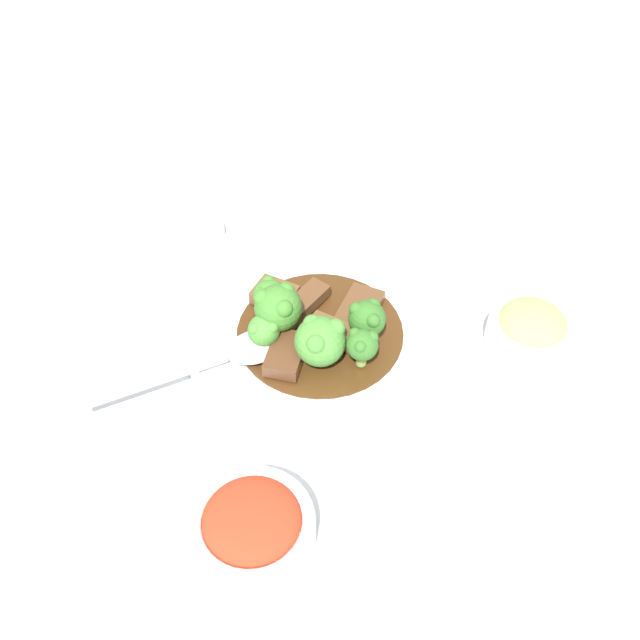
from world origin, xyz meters
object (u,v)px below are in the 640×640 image
Objects in this scene: broccoli_floret_4 at (367,319)px; serving_spoon at (242,352)px; broccoli_floret_0 at (362,345)px; beef_strip_0 at (275,295)px; sauce_dish at (197,231)px; beef_strip_2 at (286,354)px; broccoli_floret_5 at (270,295)px; side_bowl_appetizer at (530,332)px; broccoli_floret_2 at (264,330)px; beef_strip_1 at (302,304)px; side_bowl_kimchi at (252,527)px; broccoli_floret_3 at (320,340)px; main_plate at (320,335)px; beef_strip_4 at (357,312)px; broccoli_floret_1 at (278,307)px; beef_strip_3 at (335,332)px.

broccoli_floret_4 is 0.27× the size of serving_spoon.
broccoli_floret_0 is 0.13m from serving_spoon.
beef_strip_0 reaches higher than sauce_dish.
beef_strip_2 is 0.30× the size of serving_spoon.
broccoli_floret_5 is at bearing 46.72° from sauce_dish.
broccoli_floret_2 is at bearing -74.19° from side_bowl_appetizer.
side_bowl_kimchi is at bearing 5.61° from beef_strip_1.
broccoli_floret_4 is 0.11m from broccoli_floret_5.
broccoli_floret_3 is at bearing 177.10° from side_bowl_kimchi.
beef_strip_1 is 0.70× the size of side_bowl_kimchi.
beef_strip_2 reaches higher than serving_spoon.
sauce_dish is at bearing -125.11° from main_plate.
beef_strip_4 is at bearing -86.54° from side_bowl_appetizer.
beef_strip_2 is 0.19m from side_bowl_kimchi.
broccoli_floret_5 reaches higher than beef_strip_0.
beef_strip_4 is 1.60× the size of broccoli_floret_4.
beef_strip_1 is 0.84× the size of side_bowl_appetizer.
broccoli_floret_0 is 0.12m from broccoli_floret_5.
side_bowl_appetizer is at bearing 105.81° from broccoli_floret_2.
broccoli_floret_0 is 0.25× the size of serving_spoon.
beef_strip_2 is (0.05, -0.02, 0.02)m from main_plate.
broccoli_floret_1 is (0.04, -0.08, 0.03)m from beef_strip_4.
side_bowl_kimchi is at bearing 10.29° from broccoli_floret_1.
beef_strip_1 is 1.66× the size of broccoli_floret_0.
broccoli_floret_4 is at bearing 26.20° from beef_strip_4.
beef_strip_4 reaches higher than main_plate.
broccoli_floret_0 is (0.06, 0.08, 0.02)m from beef_strip_1.
beef_strip_3 is at bearing -129.99° from broccoli_floret_0.
broccoli_floret_3 is at bearing 49.06° from sauce_dish.
broccoli_floret_1 reaches higher than broccoli_floret_5.
broccoli_floret_0 reaches higher than beef_strip_4.
beef_strip_1 is at bearing 157.66° from broccoli_floret_1.
beef_strip_3 is 1.20× the size of broccoli_floret_3.
beef_strip_3 reaches higher than main_plate.
broccoli_floret_0 is (0.07, 0.02, 0.02)m from beef_strip_4.
beef_strip_1 is 0.09m from serving_spoon.
broccoli_floret_1 reaches higher than broccoli_floret_3.
side_bowl_appetizer is (-0.03, 0.28, -0.02)m from broccoli_floret_5.
serving_spoon is (0.08, -0.04, -0.00)m from beef_strip_1.
broccoli_floret_4 is at bearing -176.04° from broccoli_floret_0.
broccoli_floret_1 is 0.89× the size of sauce_dish.
beef_strip_2 is at bearing -75.13° from broccoli_floret_3.
beef_strip_3 is 0.07m from broccoli_floret_1.
broccoli_floret_5 is at bearing -76.40° from beef_strip_4.
broccoli_floret_2 is (-0.01, -0.03, 0.02)m from beef_strip_2.
broccoli_floret_0 is (0.03, 0.03, 0.02)m from beef_strip_3.
beef_strip_4 is at bearing 155.80° from beef_strip_3.
broccoli_floret_0 is 0.50× the size of side_bowl_appetizer.
beef_strip_3 is (0.01, 0.02, 0.02)m from main_plate.
broccoli_floret_1 is (0.01, -0.06, 0.03)m from beef_strip_3.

